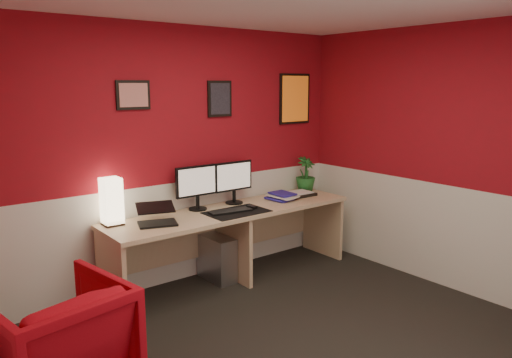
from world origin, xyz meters
name	(u,v)px	position (x,y,z in m)	size (l,w,h in m)	color
ground	(293,352)	(0.00, 0.00, 0.00)	(4.00, 3.50, 0.01)	black
wall_back	(172,158)	(0.00, 1.75, 1.25)	(4.00, 0.01, 2.50)	maroon
wall_right	(453,160)	(2.00, 0.00, 1.25)	(0.01, 3.50, 2.50)	maroon
wainscot_back	(175,232)	(0.00, 1.75, 0.50)	(4.00, 0.01, 1.00)	silver
wainscot_right	(447,237)	(2.00, 0.00, 0.50)	(0.01, 3.50, 1.00)	silver
desk	(233,245)	(0.47, 1.41, 0.36)	(2.60, 0.65, 0.73)	tan
shoji_lamp	(112,203)	(-0.68, 1.61, 0.93)	(0.16, 0.16, 0.40)	#FFE5B2
laptop	(157,212)	(-0.37, 1.38, 0.84)	(0.33, 0.23, 0.22)	black
monitor_left	(197,181)	(0.19, 1.61, 1.02)	(0.45, 0.06, 0.58)	black
monitor_right	(234,176)	(0.62, 1.60, 1.02)	(0.45, 0.06, 0.58)	black
desk_mat	(237,212)	(0.43, 1.29, 0.73)	(0.60, 0.38, 0.01)	black
keyboard	(230,211)	(0.38, 1.32, 0.74)	(0.42, 0.14, 0.02)	black
mouse	(252,207)	(0.62, 1.30, 0.75)	(0.06, 0.10, 0.03)	black
book_bottom	(273,200)	(0.99, 1.42, 0.74)	(0.20, 0.27, 0.03)	#2A2198
book_middle	(275,198)	(1.01, 1.40, 0.77)	(0.22, 0.30, 0.02)	silver
book_top	(275,195)	(1.03, 1.42, 0.79)	(0.20, 0.27, 0.02)	#2A2198
zen_tray	(298,194)	(1.39, 1.45, 0.74)	(0.35, 0.25, 0.03)	black
potted_plant	(306,174)	(1.62, 1.58, 0.93)	(0.22, 0.22, 0.40)	#19591E
pc_tower	(217,258)	(0.34, 1.51, 0.23)	(0.20, 0.45, 0.45)	#99999E
armchair	(57,340)	(-1.50, 0.56, 0.37)	(0.79, 0.81, 0.74)	#AF0B18
art_left	(133,95)	(-0.38, 1.74, 1.85)	(0.32, 0.02, 0.26)	red
art_center	(220,99)	(0.55, 1.74, 1.80)	(0.28, 0.02, 0.36)	black
art_right	(295,99)	(1.57, 1.74, 1.78)	(0.44, 0.02, 0.56)	orange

